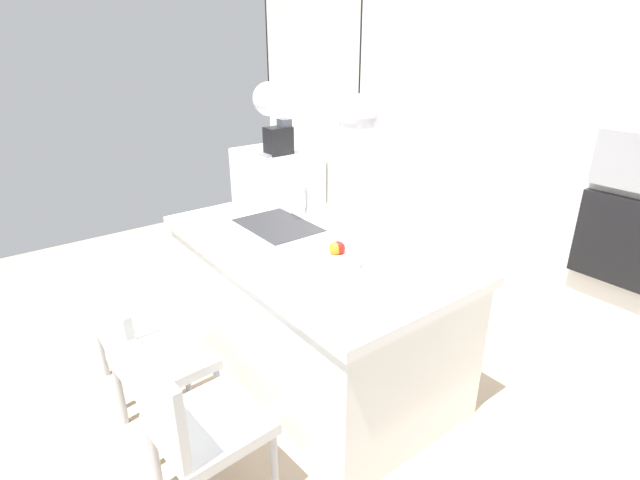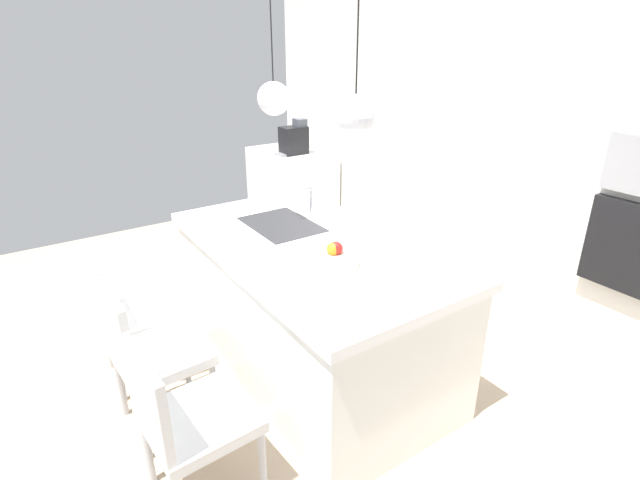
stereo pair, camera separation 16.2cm
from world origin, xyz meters
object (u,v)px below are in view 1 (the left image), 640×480
object	(u,v)px
chair_middle	(150,356)
chair_far	(195,423)
oven	(622,242)
coffee_machine	(279,140)
fruit_bowl	(337,256)
chair_near	(121,317)

from	to	relation	value
chair_middle	chair_far	distance (m)	0.57
oven	chair_middle	bearing A→B (deg)	-114.30
coffee_machine	chair_middle	distance (m)	3.29
fruit_bowl	chair_near	world-z (taller)	fruit_bowl
fruit_bowl	chair_far	size ratio (longest dim) A/B	0.32
chair_near	chair_far	bearing A→B (deg)	-0.20
coffee_machine	oven	world-z (taller)	coffee_machine
coffee_machine	chair_middle	world-z (taller)	coffee_machine
oven	chair_far	world-z (taller)	oven
oven	chair_middle	xyz separation A→B (m)	(-1.18, -2.61, -0.38)
chair_middle	chair_near	bearing A→B (deg)	179.51
fruit_bowl	chair_near	bearing A→B (deg)	-132.07
fruit_bowl	chair_far	bearing A→B (deg)	-78.08
coffee_machine	chair_middle	xyz separation A→B (m)	(2.28, -2.31, -0.50)
chair_middle	coffee_machine	bearing A→B (deg)	134.64
coffee_machine	chair_near	bearing A→B (deg)	-52.58
fruit_bowl	chair_middle	xyz separation A→B (m)	(-0.36, -0.98, -0.45)
oven	chair_middle	distance (m)	2.89
fruit_bowl	coffee_machine	size ratio (longest dim) A/B	0.75
fruit_bowl	oven	world-z (taller)	oven
coffee_machine	oven	bearing A→B (deg)	4.91
fruit_bowl	chair_far	xyz separation A→B (m)	(0.21, -0.98, -0.47)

